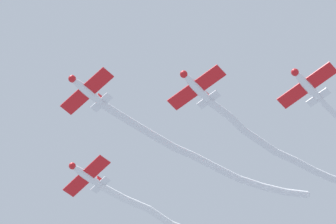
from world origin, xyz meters
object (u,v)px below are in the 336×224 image
airplane_right_wing (87,176)px  airplane_slot (307,85)px  airplane_lead (87,91)px  airplane_left_wing (197,87)px

airplane_right_wing → airplane_slot: 26.81m
airplane_lead → airplane_slot: bearing=132.2°
airplane_left_wing → airplane_right_wing: size_ratio=0.98×
airplane_left_wing → airplane_slot: (10.53, -4.64, -0.30)m
airplane_lead → airplane_left_wing: bearing=132.2°
airplane_left_wing → airplane_right_wing: (-7.03, 15.61, 0.30)m
airplane_left_wing → airplane_slot: bearing=128.2°
airplane_right_wing → airplane_slot: size_ratio=1.02×
airplane_left_wing → airplane_lead: bearing=-51.8°
airplane_lead → airplane_slot: 23.02m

